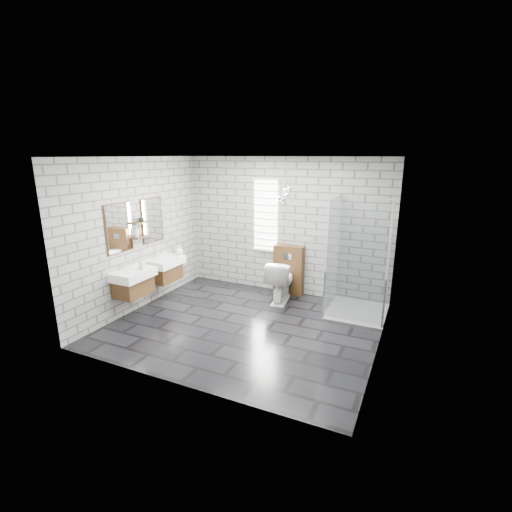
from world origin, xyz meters
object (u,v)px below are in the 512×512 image
Objects in this scene: cistern_panel at (289,270)px; shower_enclosure at (352,287)px; toilet at (281,281)px; vanity_right at (163,262)px; vanity_left at (131,275)px.

shower_enclosure reaches higher than cistern_panel.
shower_enclosure is 1.36m from toilet.
shower_enclosure is at bearing 13.41° from vanity_right.
shower_enclosure is at bearing -20.91° from cistern_panel.
vanity_right is at bearing -147.09° from cistern_panel.
cistern_panel reaches higher than toilet.
vanity_right is 1.57× the size of cistern_panel.
vanity_right is (0.00, 0.85, 0.00)m from vanity_left.
cistern_panel is 1.23× the size of toilet.
vanity_left and vanity_right have the same top height.
shower_enclosure is at bearing 25.97° from vanity_left.
vanity_right reaches higher than toilet.
vanity_left is 3.80m from shower_enclosure.
cistern_panel is 0.49× the size of shower_enclosure.
cistern_panel is (2.05, 1.33, -0.26)m from vanity_right.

